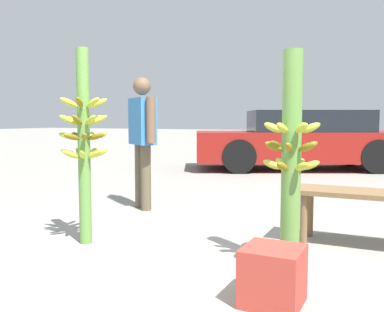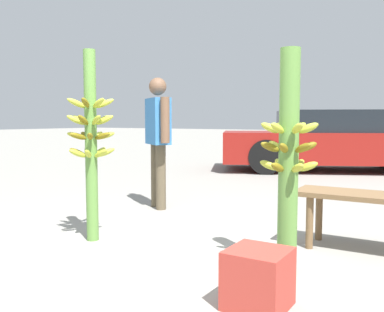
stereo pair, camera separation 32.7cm
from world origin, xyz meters
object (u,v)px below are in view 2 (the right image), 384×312
banana_stalk_left (91,140)px  vendor_person (158,132)px  parked_car (332,141)px  produce_crate (258,278)px  banana_stalk_center (288,160)px

banana_stalk_left → vendor_person: bearing=103.0°
parked_car → produce_crate: bearing=165.0°
banana_stalk_left → parked_car: size_ratio=0.35×
banana_stalk_left → produce_crate: banana_stalk_left is taller
vendor_person → parked_car: 5.04m
banana_stalk_left → vendor_person: banana_stalk_left is taller
parked_car → produce_crate: (1.29, -6.88, -0.46)m
banana_stalk_left → vendor_person: (-0.33, 1.42, 0.03)m
produce_crate → parked_car: bearing=100.6°
banana_stalk_left → produce_crate: bearing=-15.5°
vendor_person → produce_crate: vendor_person is taller
banana_stalk_left → banana_stalk_center: 1.73m
parked_car → banana_stalk_center: bearing=165.6°
banana_stalk_left → banana_stalk_center: (1.72, 0.13, -0.10)m
banana_stalk_left → banana_stalk_center: bearing=4.2°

